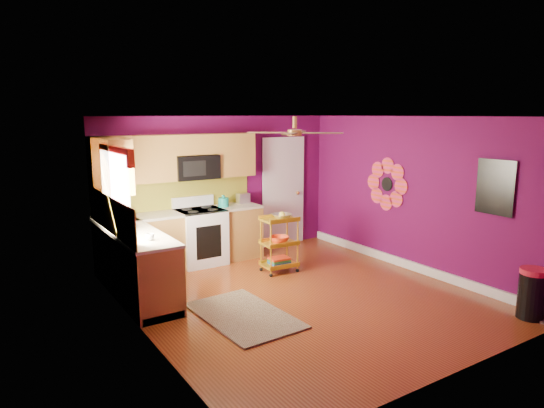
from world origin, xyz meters
TOP-DOWN VIEW (x-y plane):
  - ground at (0.00, 0.00)m, footprint 5.00×5.00m
  - room_envelope at (0.03, 0.00)m, footprint 4.54×5.04m
  - lower_cabinets at (-1.35, 1.82)m, footprint 2.81×2.31m
  - electric_range at (-0.55, 2.17)m, footprint 0.76×0.66m
  - upper_cabinetry at (-1.24, 2.17)m, footprint 2.80×2.30m
  - left_window at (-2.22, 1.05)m, footprint 0.08×1.35m
  - panel_door at (1.35, 2.47)m, footprint 0.95×0.11m
  - right_wall_art at (2.23, -0.34)m, footprint 0.04×2.74m
  - ceiling_fan at (0.00, 0.20)m, footprint 1.01×1.01m
  - shag_rug at (-1.03, -0.16)m, footprint 1.02×1.60m
  - rolling_cart at (0.34, 1.07)m, footprint 0.58×0.44m
  - trash_can at (1.98, -2.17)m, footprint 0.38×0.40m
  - teal_kettle at (-0.09, 2.18)m, footprint 0.18×0.18m
  - toaster at (0.36, 2.30)m, footprint 0.22×0.15m
  - soap_bottle_a at (-1.97, 1.31)m, footprint 0.09×0.10m
  - soap_bottle_b at (-1.90, 1.49)m, footprint 0.12×0.12m
  - counter_dish at (-1.85, 1.95)m, footprint 0.23×0.23m
  - counter_cup at (-1.93, 0.67)m, footprint 0.11×0.11m

SIDE VIEW (x-z plane):
  - ground at x=0.00m, z-range 0.00..0.00m
  - shag_rug at x=-1.03m, z-range 0.00..0.02m
  - trash_can at x=1.98m, z-range 0.00..0.64m
  - lower_cabinets at x=-1.35m, z-range -0.04..0.90m
  - electric_range at x=-0.55m, z-range -0.08..1.05m
  - rolling_cart at x=0.34m, z-range 0.01..1.01m
  - counter_dish at x=-1.85m, z-range 0.94..1.00m
  - counter_cup at x=-1.93m, z-range 0.94..1.03m
  - soap_bottle_b at x=-1.90m, z-range 0.94..1.10m
  - teal_kettle at x=-0.09m, z-range 0.92..1.13m
  - panel_door at x=1.35m, z-range -0.05..2.10m
  - toaster at x=0.36m, z-range 0.94..1.12m
  - soap_bottle_a at x=-1.97m, z-range 0.94..1.15m
  - right_wall_art at x=2.23m, z-range 0.92..1.96m
  - room_envelope at x=0.03m, z-range 0.37..2.89m
  - left_window at x=-2.22m, z-range 1.20..2.28m
  - upper_cabinetry at x=-1.24m, z-range 1.17..2.43m
  - ceiling_fan at x=0.00m, z-range 2.16..2.42m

